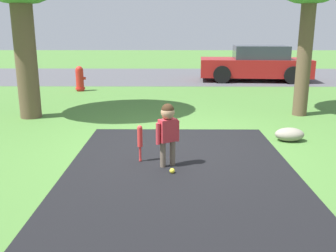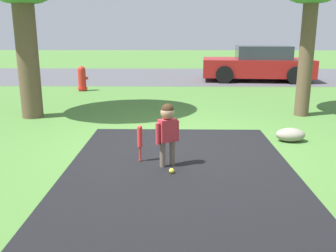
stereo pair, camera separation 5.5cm
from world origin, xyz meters
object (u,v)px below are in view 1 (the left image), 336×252
at_px(sports_ball, 172,171).
at_px(fire_hydrant, 80,79).
at_px(baseball_bat, 140,138).
at_px(child, 168,126).
at_px(parked_car, 255,64).

height_order(sports_ball, fire_hydrant, fire_hydrant).
xyz_separation_m(baseball_bat, sports_ball, (0.46, -0.45, -0.31)).
relative_size(sports_ball, fire_hydrant, 0.09).
relative_size(child, baseball_bat, 1.64).
height_order(child, baseball_bat, child).
distance_m(fire_hydrant, parked_car, 6.49).
distance_m(child, fire_hydrant, 7.17).
relative_size(child, parked_car, 0.22).
bearing_deg(sports_ball, fire_hydrant, 112.41).
xyz_separation_m(child, sports_ball, (0.06, -0.27, -0.54)).
bearing_deg(child, sports_ball, -108.64).
relative_size(baseball_bat, sports_ball, 7.68).
bearing_deg(parked_car, sports_ball, 76.06).
bearing_deg(baseball_bat, sports_ball, -44.86).
bearing_deg(sports_ball, baseball_bat, 135.14).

